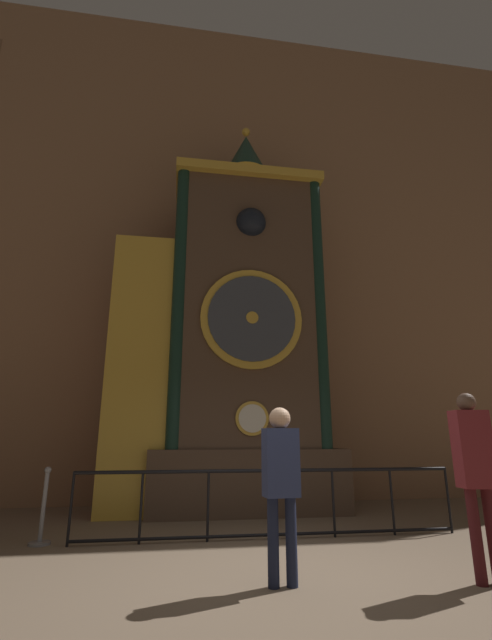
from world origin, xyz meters
The scene contains 7 objects.
ground_plane centered at (0.00, 0.00, 0.00)m, with size 28.00×28.00×0.00m, color #75604C.
cathedral_back_wall centered at (-0.09, 5.33, 6.43)m, with size 24.00×0.32×12.88m.
clock_tower centered at (-0.14, 4.01, 3.48)m, with size 4.60×1.78×8.66m.
railing_fence centered at (0.25, 1.70, 0.52)m, with size 5.48×0.05×0.93m.
visitor_near centered at (-0.07, -0.25, 1.01)m, with size 0.36×0.25×1.67m.
visitor_far centered at (1.91, -0.49, 1.09)m, with size 0.37×0.26×1.82m.
stanchion_post centered at (-2.85, 1.87, 0.31)m, with size 0.28×0.28×0.98m.
Camera 1 is at (-1.12, -4.69, 1.36)m, focal length 24.00 mm.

